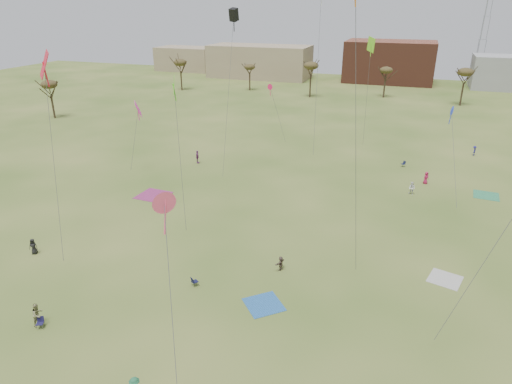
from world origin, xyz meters
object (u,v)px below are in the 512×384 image
(camp_chair_center, at_px, (195,283))
(camp_chair_right, at_px, (403,165))
(camp_chair_left, at_px, (40,325))
(radio_tower, at_px, (487,15))

(camp_chair_center, bearing_deg, camp_chair_right, -77.41)
(camp_chair_left, height_order, radio_tower, radio_tower)
(camp_chair_left, bearing_deg, camp_chair_center, 20.12)
(camp_chair_left, xyz_separation_m, camp_chair_right, (24.16, 46.59, 0.00))
(camp_chair_right, relative_size, radio_tower, 0.02)
(camp_chair_left, height_order, camp_chair_right, same)
(camp_chair_right, xyz_separation_m, radio_tower, (16.78, 84.37, 18.95))
(camp_chair_center, height_order, camp_chair_right, same)
(camp_chair_left, distance_m, radio_tower, 138.51)
(radio_tower, bearing_deg, camp_chair_right, -101.25)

